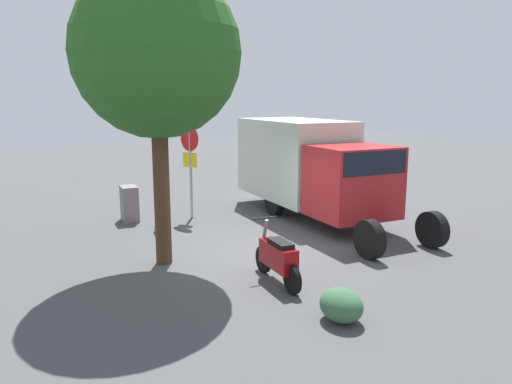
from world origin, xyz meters
TOP-DOWN VIEW (x-y plane):
  - ground_plane at (0.00, 0.00)m, footprint 60.00×60.00m
  - box_truck_near at (2.37, -2.96)m, footprint 7.53×2.22m
  - motorcycle at (-2.10, 0.60)m, footprint 1.81×0.55m
  - stop_sign at (3.72, 0.41)m, footprint 0.71×0.33m
  - street_tree at (0.07, 2.28)m, footprint 3.50×3.50m
  - utility_cabinet at (4.19, 2.16)m, footprint 0.68×0.47m
  - bike_rack_hoop at (2.30, 1.79)m, footprint 0.85×0.08m
  - shrub_near_sign at (-4.03, 0.47)m, footprint 0.80×0.66m

SIDE VIEW (x-z plane):
  - ground_plane at x=0.00m, z-range 0.00..0.00m
  - bike_rack_hoop at x=2.30m, z-range -0.43..0.43m
  - shrub_near_sign at x=-4.03m, z-range 0.00..0.55m
  - utility_cabinet at x=4.19m, z-range 0.00..1.04m
  - motorcycle at x=-2.10m, z-range -0.08..1.12m
  - box_truck_near at x=2.37m, z-range 0.15..3.06m
  - stop_sign at x=3.72m, z-range 0.46..3.25m
  - street_tree at x=0.07m, z-range 1.35..7.59m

